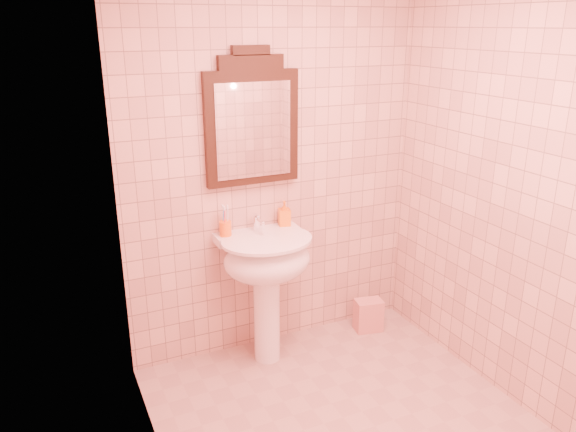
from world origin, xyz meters
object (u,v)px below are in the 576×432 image
mirror (252,122)px  soap_dispenser (284,213)px  pedestal_sink (267,268)px  towel (368,315)px  toothbrush_cup (225,228)px

mirror → soap_dispenser: 0.64m
soap_dispenser → pedestal_sink: bearing=-126.3°
mirror → soap_dispenser: (0.20, -0.03, -0.61)m
mirror → towel: size_ratio=3.57×
pedestal_sink → mirror: mirror is taller
toothbrush_cup → soap_dispenser: (0.41, 0.02, 0.03)m
toothbrush_cup → towel: (1.02, -0.11, -0.79)m
soap_dispenser → towel: (0.61, -0.13, -0.83)m
pedestal_sink → soap_dispenser: bearing=40.0°
pedestal_sink → towel: pedestal_sink is taller
pedestal_sink → towel: (0.81, 0.04, -0.54)m
toothbrush_cup → towel: size_ratio=0.74×
pedestal_sink → mirror: size_ratio=1.03×
soap_dispenser → towel: 1.04m
pedestal_sink → towel: 0.98m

